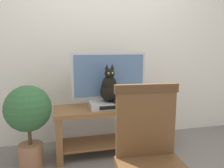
{
  "coord_description": "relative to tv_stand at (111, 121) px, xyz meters",
  "views": [
    {
      "loc": [
        -0.6,
        -1.79,
        1.24
      ],
      "look_at": [
        -0.01,
        0.58,
        0.83
      ],
      "focal_mm": 35.66,
      "sensor_mm": 36.0,
      "label": 1
    }
  ],
  "objects": [
    {
      "name": "back_wall",
      "position": [
        0.01,
        0.52,
        1.02
      ],
      "size": [
        7.0,
        0.12,
        2.8
      ],
      "primitive_type": "cube",
      "color": "silver",
      "rests_on": "ground"
    },
    {
      "name": "cat",
      "position": [
        -0.04,
        -0.06,
        0.41
      ],
      "size": [
        0.19,
        0.28,
        0.42
      ],
      "color": "black",
      "rests_on": "media_box"
    },
    {
      "name": "tv_stand",
      "position": [
        0.0,
        0.0,
        0.0
      ],
      "size": [
        1.29,
        0.46,
        0.56
      ],
      "color": "brown",
      "rests_on": "ground"
    },
    {
      "name": "media_box",
      "position": [
        -0.04,
        -0.05,
        0.21
      ],
      "size": [
        0.43,
        0.25,
        0.08
      ],
      "color": "#ADADB2",
      "rests_on": "tv_stand"
    },
    {
      "name": "book_stack",
      "position": [
        0.48,
        -0.02,
        0.21
      ],
      "size": [
        0.26,
        0.21,
        0.07
      ],
      "color": "#2D2D33",
      "rests_on": "tv_stand"
    },
    {
      "name": "wooden_chair",
      "position": [
        -0.01,
        -1.15,
        0.18
      ],
      "size": [
        0.48,
        0.48,
        0.99
      ],
      "color": "brown",
      "rests_on": "ground"
    },
    {
      "name": "potted_plant",
      "position": [
        -0.89,
        -0.11,
        0.18
      ],
      "size": [
        0.47,
        0.47,
        0.86
      ],
      "color": "#9E6B4C",
      "rests_on": "ground"
    },
    {
      "name": "tv",
      "position": [
        0.0,
        0.09,
        0.5
      ],
      "size": [
        0.88,
        0.2,
        0.62
      ],
      "color": "#B7B7BC",
      "rests_on": "tv_stand"
    }
  ]
}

